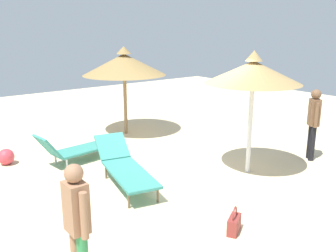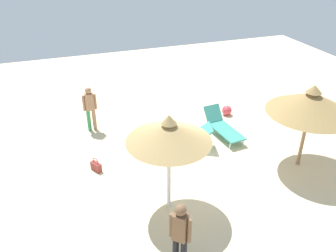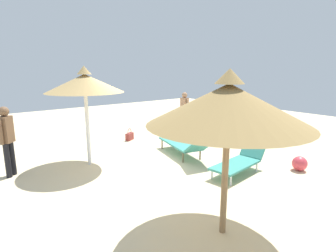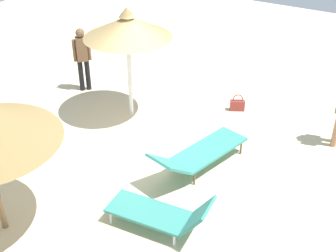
# 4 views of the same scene
# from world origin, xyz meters

# --- Properties ---
(ground) EXTENTS (24.00, 24.00, 0.10)m
(ground) POSITION_xyz_m (0.00, 0.00, -0.05)
(ground) COLOR beige
(parasol_umbrella_edge) EXTENTS (2.01, 2.01, 2.65)m
(parasol_umbrella_edge) POSITION_xyz_m (-1.40, 1.07, 2.20)
(parasol_umbrella_edge) COLOR white
(parasol_umbrella_edge) RESTS_ON ground
(parasol_umbrella_front) EXTENTS (2.42, 2.42, 2.59)m
(parasol_umbrella_front) POSITION_xyz_m (-0.96, -3.26, 2.07)
(parasol_umbrella_front) COLOR olive
(parasol_umbrella_front) RESTS_ON ground
(lounge_chair_back) EXTENTS (1.19, 2.42, 0.78)m
(lounge_chair_back) POSITION_xyz_m (1.08, -0.08, 0.39)
(lounge_chair_back) COLOR teal
(lounge_chair_back) RESTS_ON ground
(lounge_chair_far_left) EXTENTS (1.87, 0.81, 0.81)m
(lounge_chair_far_left) POSITION_xyz_m (1.37, -1.88, 0.35)
(lounge_chair_far_left) COLOR teal
(lounge_chair_far_left) RESTS_ON ground
(person_standing_center) EXTENTS (0.35, 0.37, 1.72)m
(person_standing_center) POSITION_xyz_m (-3.23, 1.48, 0.99)
(person_standing_center) COLOR black
(person_standing_center) RESTS_ON ground
(person_standing_far_right) EXTENTS (0.22, 0.48, 1.64)m
(person_standing_far_right) POSITION_xyz_m (3.20, 2.32, 0.94)
(person_standing_far_right) COLOR #A57554
(person_standing_far_right) RESTS_ON ground
(handbag) EXTENTS (0.39, 0.31, 0.44)m
(handbag) POSITION_xyz_m (0.75, 2.58, 0.15)
(handbag) COLOR maroon
(handbag) RESTS_ON ground
(beach_ball) EXTENTS (0.38, 0.38, 0.38)m
(beach_ball) POSITION_xyz_m (2.66, -2.74, 0.19)
(beach_ball) COLOR #D83F4C
(beach_ball) RESTS_ON ground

